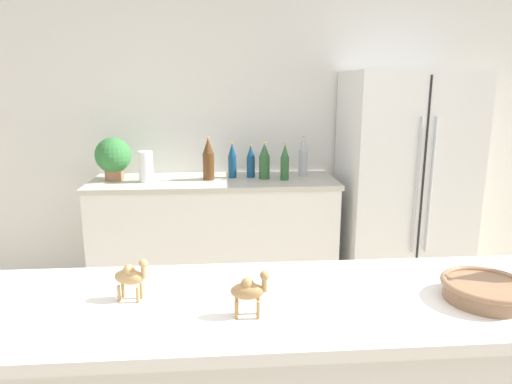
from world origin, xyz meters
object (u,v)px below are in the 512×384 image
Objects in this scene: paper_towel_roll at (146,167)px; back_bottle_4 at (251,162)px; camel_figurine_second at (249,290)px; back_bottle_0 at (303,157)px; back_bottle_2 at (208,159)px; potted_plant at (113,157)px; back_bottle_6 at (285,163)px; fruit_bowl at (485,290)px; camel_figurine at (131,276)px; refrigerator at (402,187)px; back_bottle_5 at (264,161)px; back_bottle_3 at (232,161)px; back_bottle_1 at (285,163)px.

paper_towel_roll is 0.77m from back_bottle_4.
back_bottle_0 is at bearing 76.28° from camel_figurine_second.
potted_plant is at bearing 175.94° from back_bottle_2.
back_bottle_6 is 2.17m from camel_figurine_second.
back_bottle_2 is at bearing -167.52° from back_bottle_4.
back_bottle_6 is at bearing 97.96° from fruit_bowl.
potted_plant is 1.40m from back_bottle_0.
paper_towel_roll is at bearing 97.67° from camel_figurine.
refrigerator reaches higher than potted_plant.
back_bottle_0 is at bearing 67.53° from camel_figurine.
back_bottle_2 reaches higher than back_bottle_5.
back_bottle_3 is (-0.54, -0.02, -0.02)m from back_bottle_0.
potted_plant is at bearing 177.65° from refrigerator.
back_bottle_5 reaches higher than back_bottle_1.
back_bottle_5 is (0.10, -0.07, 0.01)m from back_bottle_4.
back_bottle_1 is at bearing -0.81° from potted_plant.
camel_figurine is 0.97× the size of camel_figurine_second.
back_bottle_2 reaches higher than potted_plant.
back_bottle_6 is at bearing -20.70° from back_bottle_5.
back_bottle_6 is at bearing -5.19° from back_bottle_2.
potted_plant is 1.01× the size of back_bottle_0.
camel_figurine_second is at bearing -96.55° from back_bottle_5.
camel_figurine_second is (-0.15, -2.26, 0.02)m from back_bottle_4.
back_bottle_3 and back_bottle_6 have the same top height.
paper_towel_roll is 2.04m from camel_figurine.
back_bottle_0 is at bearing 1.96° from back_bottle_4.
back_bottle_5 is at bearing -170.22° from back_bottle_1.
paper_towel_roll is 1.02m from back_bottle_1.
potted_plant is 1.16× the size of back_bottle_3.
back_bottle_6 is at bearing -0.51° from paper_towel_roll.
back_bottle_3 is 1.00× the size of back_bottle_6.
back_bottle_3 is at bearing -177.61° from back_bottle_4.
back_bottle_1 is 2.19m from fruit_bowl.
paper_towel_roll reaches higher than camel_figurine.
back_bottle_4 is (-0.25, 0.04, 0.00)m from back_bottle_1.
camel_figurine is (-1.02, 0.08, 0.04)m from fruit_bowl.
back_bottle_1 is 0.89× the size of back_bottle_5.
back_bottle_3 is 1.07× the size of back_bottle_4.
back_bottle_1 is at bearing 80.71° from back_bottle_6.
back_bottle_1 is 2.25m from camel_figurine_second.
camel_figurine_second is (-0.25, -2.19, 0.01)m from back_bottle_5.
fruit_bowl is 1.95× the size of camel_figurine.
back_bottle_2 reaches higher than fruit_bowl.
refrigerator is 5.51× the size of back_bottle_0.
back_bottle_5 is at bearing -2.34° from potted_plant.
back_bottle_0 is at bearing 2.07° from back_bottle_3.
back_bottle_6 is 2.14m from camel_figurine.
back_bottle_3 reaches higher than paper_towel_roll.
back_bottle_6 reaches higher than back_bottle_1.
back_bottle_2 is 2.46× the size of camel_figurine.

